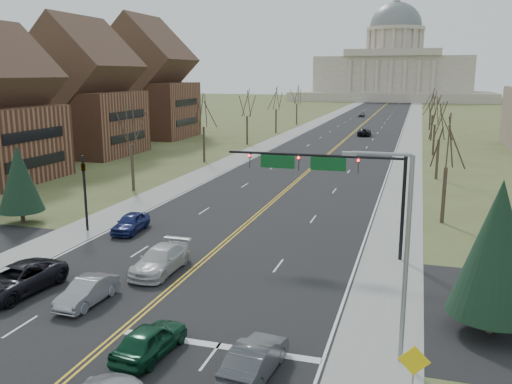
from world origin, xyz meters
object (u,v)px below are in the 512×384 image
Objects in this scene: car_sb_inner_lead at (87,291)px; warn_sign at (414,368)px; car_sb_outer_second at (131,223)px; signal_mast at (327,171)px; street_light at (401,245)px; car_far_nb at (364,132)px; car_sb_outer_lead at (17,279)px; car_nb_inner_lead at (150,340)px; car_sb_inner_second at (160,260)px; signal_left at (84,185)px; car_far_sb at (361,114)px; car_nb_outer_lead at (255,358)px.

warn_sign is at bearing -15.21° from car_sb_inner_lead.
signal_mast is at bearing -6.75° from car_sb_outer_second.
street_light is 25.50m from car_sb_outer_second.
car_far_nb is at bearing 93.56° from signal_mast.
warn_sign is 0.49× the size of car_sb_outer_lead.
warn_sign is 0.66× the size of car_sb_outer_second.
street_light reaches higher than car_nb_inner_lead.
car_sb_inner_lead is at bearing -131.77° from signal_mast.
signal_mast is 74.83m from car_far_nb.
car_nb_inner_lead is at bearing 88.09° from car_far_nb.
car_far_nb is at bearing 87.34° from car_sb_inner_second.
street_light is 2.17× the size of car_sb_inner_lead.
signal_left is 1.03× the size of car_sb_outer_lead.
car_sb_outer_second reaches higher than car_sb_inner_lead.
warn_sign is at bearing -35.02° from signal_left.
signal_mast reaches higher than warn_sign.
signal_left is at bearing 112.43° from car_sb_outer_lead.
warn_sign reaches higher than car_sb_outer_second.
car_sb_outer_lead is (-20.73, 1.47, -4.40)m from street_light.
car_nb_inner_lead is 0.73× the size of car_sb_outer_lead.
street_light is at bearing 100.75° from warn_sign.
car_far_sb is (-15.60, 137.52, -4.53)m from street_light.
signal_left is 0.66× the size of street_light.
signal_left reaches higher than car_sb_inner_second.
car_sb_outer_lead is 1.34× the size of car_sb_outer_second.
car_sb_outer_second is (-4.60, 12.80, 0.05)m from car_sb_inner_lead.
car_sb_outer_second is at bearing 10.55° from signal_left.
street_light is (24.24, -13.50, 1.51)m from signal_left.
street_light reaches higher than car_sb_inner_lead.
car_sb_outer_second is (-15.45, 0.65, -5.01)m from signal_mast.
street_light is at bearing -83.62° from car_far_sb.
car_far_nb is at bearing 77.35° from car_sb_outer_second.
car_sb_inner_lead is 1.04× the size of car_far_sb.
car_sb_outer_second is at bearing 139.80° from warn_sign.
car_far_sb is at bearing -82.13° from car_nb_inner_lead.
car_sb_outer_lead reaches higher than car_sb_inner_lead.
car_sb_outer_lead is (-15.44, -12.03, -4.94)m from signal_mast.
car_nb_inner_lead is 11.20m from car_sb_outer_lead.
signal_mast is at bearing 36.32° from car_sb_inner_second.
car_nb_inner_lead is at bearing -107.29° from signal_mast.
car_sb_outer_lead reaches higher than car_nb_outer_lead.
car_sb_inner_lead is at bearing 162.39° from warn_sign.
warn_sign is at bearing -34.80° from car_sb_inner_second.
warn_sign reaches higher than car_far_sb.
car_sb_outer_lead reaches higher than car_sb_inner_second.
signal_mast reaches higher than car_sb_inner_second.
car_nb_outer_lead is at bearing 91.17° from car_far_nb.
car_nb_inner_lead is at bearing -49.24° from signal_left.
warn_sign is 142.49m from car_far_sb.
signal_mast is 14.51m from street_light.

